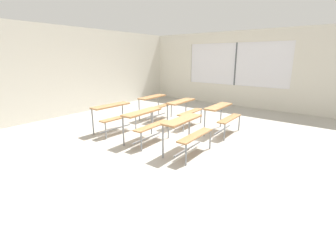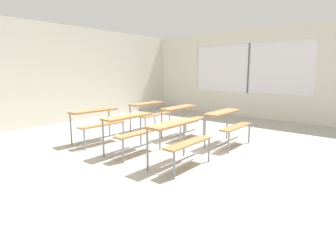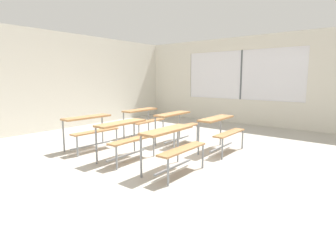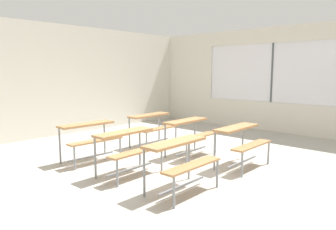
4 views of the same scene
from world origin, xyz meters
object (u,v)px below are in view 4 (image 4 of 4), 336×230
desk_bench_r0c0 (181,154)px  desk_bench_r2c0 (90,133)px  desk_bench_r0c1 (242,137)px  desk_bench_r1c0 (128,142)px  desk_bench_r1c1 (190,129)px  desk_bench_r2c1 (152,122)px

desk_bench_r0c0 → desk_bench_r2c0: bearing=89.5°
desk_bench_r0c0 → desk_bench_r0c1: (1.67, -0.03, 0.00)m
desk_bench_r0c1 → desk_bench_r1c0: (-1.70, 1.17, 0.00)m
desk_bench_r1c1 → desk_bench_r2c0: size_ratio=0.99×
desk_bench_r1c1 → desk_bench_r2c0: (-1.66, 1.17, 0.00)m
desk_bench_r2c0 → desk_bench_r2c1: bearing=2.7°
desk_bench_r0c1 → desk_bench_r2c1: bearing=88.4°
desk_bench_r0c0 → desk_bench_r2c0: (-0.01, 2.33, 0.00)m
desk_bench_r1c0 → desk_bench_r2c0: same height
desk_bench_r1c0 → desk_bench_r2c1: 2.12m
desk_bench_r0c1 → desk_bench_r1c0: same height
desk_bench_r0c1 → desk_bench_r2c1: same height
desk_bench_r0c0 → desk_bench_r1c1: size_ratio=0.99×
desk_bench_r1c0 → desk_bench_r1c1: 1.68m
desk_bench_r2c0 → desk_bench_r0c0: bearing=-87.7°
desk_bench_r1c0 → desk_bench_r2c1: bearing=33.1°
desk_bench_r0c1 → desk_bench_r2c1: 2.37m
desk_bench_r1c1 → desk_bench_r2c1: 1.19m
desk_bench_r1c0 → desk_bench_r2c1: size_ratio=1.00×
desk_bench_r0c0 → desk_bench_r1c1: same height
desk_bench_r0c1 → desk_bench_r2c0: (-1.68, 2.36, 0.00)m
desk_bench_r2c0 → desk_bench_r2c1: (1.72, 0.02, 0.00)m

